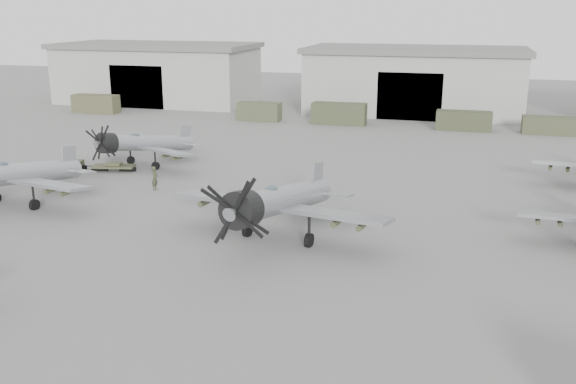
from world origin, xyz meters
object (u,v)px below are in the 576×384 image
at_px(aircraft_mid_0, 10,175).
at_px(aircraft_far_0, 141,144).
at_px(tug_trailer, 88,166).
at_px(ground_crew, 155,178).
at_px(aircraft_mid_1, 276,202).

relative_size(aircraft_mid_0, aircraft_far_0, 1.13).
bearing_deg(tug_trailer, aircraft_far_0, 21.29).
relative_size(aircraft_mid_0, tug_trailer, 2.03).
bearing_deg(aircraft_mid_0, tug_trailer, 103.49).
height_order(aircraft_mid_0, ground_crew, aircraft_mid_0).
distance_m(aircraft_mid_0, ground_crew, 10.47).
xyz_separation_m(aircraft_far_0, ground_crew, (4.61, -6.57, -1.19)).
bearing_deg(aircraft_mid_0, ground_crew, 51.01).
bearing_deg(aircraft_far_0, aircraft_mid_0, -79.37).
bearing_deg(aircraft_far_0, tug_trailer, -121.91).
xyz_separation_m(aircraft_mid_0, aircraft_far_0, (3.27, 13.31, -0.21)).
relative_size(tug_trailer, ground_crew, 3.38).
relative_size(aircraft_mid_1, tug_trailer, 2.21).
xyz_separation_m(tug_trailer, ground_crew, (8.45, -4.01, 0.47)).
relative_size(aircraft_far_0, ground_crew, 6.05).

